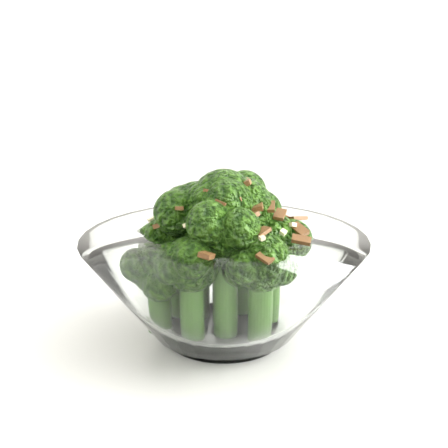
{
  "coord_description": "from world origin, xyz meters",
  "views": [
    {
      "loc": [
        -0.0,
        -0.37,
        0.97
      ],
      "look_at": [
        0.02,
        0.1,
        0.84
      ],
      "focal_mm": 55.0,
      "sensor_mm": 36.0,
      "label": 1
    }
  ],
  "objects": [
    {
      "name": "table",
      "position": [
        -0.05,
        0.15,
        0.68
      ],
      "size": [
        1.42,
        1.21,
        0.75
      ],
      "color": "white",
      "rests_on": "ground"
    },
    {
      "name": "broccoli_dish",
      "position": [
        0.02,
        0.1,
        0.8
      ],
      "size": [
        0.2,
        0.2,
        0.13
      ],
      "color": "white",
      "rests_on": "table"
    }
  ]
}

